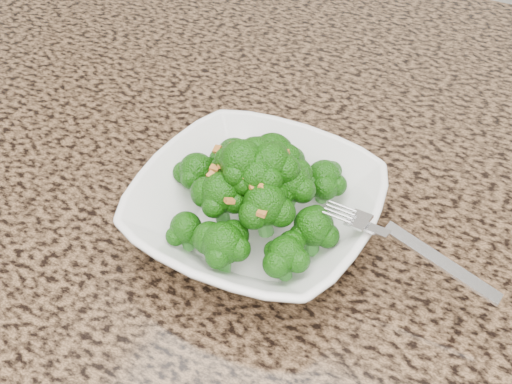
% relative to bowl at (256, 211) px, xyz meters
% --- Properties ---
extents(granite_counter, '(1.64, 1.04, 0.03)m').
position_rel_bowl_xyz_m(granite_counter, '(0.02, 0.04, -0.04)').
color(granite_counter, brown).
rests_on(granite_counter, cabinet).
extents(bowl, '(0.22, 0.22, 0.05)m').
position_rel_bowl_xyz_m(bowl, '(0.00, 0.00, 0.00)').
color(bowl, white).
rests_on(bowl, granite_counter).
extents(broccoli_pile, '(0.19, 0.19, 0.06)m').
position_rel_bowl_xyz_m(broccoli_pile, '(-0.00, 0.00, 0.06)').
color(broccoli_pile, '#155309').
rests_on(broccoli_pile, bowl).
extents(garlic_topping, '(0.11, 0.11, 0.01)m').
position_rel_bowl_xyz_m(garlic_topping, '(-0.00, 0.00, 0.09)').
color(garlic_topping, '#B8722D').
rests_on(garlic_topping, broccoli_pile).
extents(fork, '(0.17, 0.05, 0.01)m').
position_rel_bowl_xyz_m(fork, '(0.12, -0.01, 0.03)').
color(fork, silver).
rests_on(fork, bowl).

